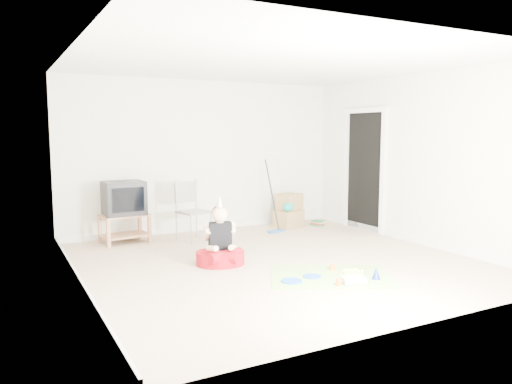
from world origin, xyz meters
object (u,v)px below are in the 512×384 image
tv_stand (125,226)px  birthday_cake (353,280)px  folding_chair (194,212)px  seated_woman (220,249)px  crt_tv (124,198)px  cardboard_boxes (289,211)px

tv_stand → birthday_cake: tv_stand is taller
folding_chair → seated_woman: bearing=-97.6°
folding_chair → crt_tv: bearing=158.5°
cardboard_boxes → birthday_cake: (-1.14, -3.26, -0.25)m
crt_tv → cardboard_boxes: crt_tv is taller
crt_tv → birthday_cake: 3.85m
folding_chair → seated_woman: (-0.20, -1.48, -0.27)m
crt_tv → seated_woman: crt_tv is taller
tv_stand → birthday_cake: 3.80m
tv_stand → folding_chair: bearing=-21.5°
seated_woman → folding_chair: bearing=82.4°
tv_stand → cardboard_boxes: 2.95m
crt_tv → birthday_cake: crt_tv is taller
folding_chair → cardboard_boxes: size_ratio=1.61×
birthday_cake → crt_tv: bearing=118.5°
birthday_cake → tv_stand: bearing=118.5°
folding_chair → seated_woman: 1.52m
birthday_cake → folding_chair: bearing=105.5°
crt_tv → folding_chair: folding_chair is taller
cardboard_boxes → crt_tv: bearing=178.6°
tv_stand → folding_chair: (0.99, -0.39, 0.21)m
crt_tv → cardboard_boxes: size_ratio=1.00×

